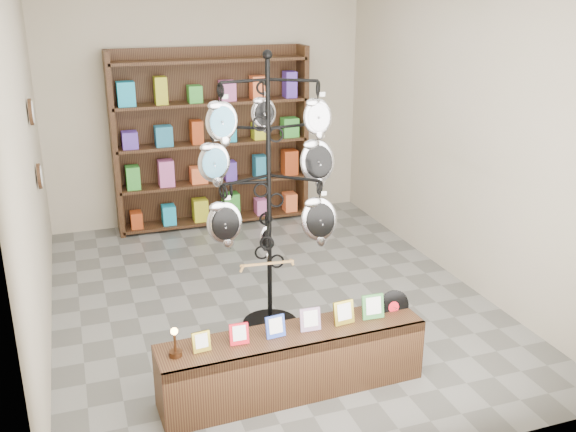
# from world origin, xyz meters

# --- Properties ---
(ground) EXTENTS (5.00, 5.00, 0.00)m
(ground) POSITION_xyz_m (0.00, 0.00, 0.00)
(ground) COLOR slate
(ground) RESTS_ON ground
(room_envelope) EXTENTS (5.00, 5.00, 5.00)m
(room_envelope) POSITION_xyz_m (0.00, 0.00, 1.85)
(room_envelope) COLOR #B9AA95
(room_envelope) RESTS_ON ground
(display_tree) EXTENTS (1.24, 1.17, 2.40)m
(display_tree) POSITION_xyz_m (-0.15, -0.52, 1.39)
(display_tree) COLOR black
(display_tree) RESTS_ON ground
(front_shelf) EXTENTS (1.99, 0.47, 0.70)m
(front_shelf) POSITION_xyz_m (-0.28, -1.53, 0.25)
(front_shelf) COLOR black
(front_shelf) RESTS_ON ground
(back_shelving) EXTENTS (2.42, 0.36, 2.20)m
(back_shelving) POSITION_xyz_m (0.00, 2.30, 1.03)
(back_shelving) COLOR black
(back_shelving) RESTS_ON ground
(wall_clocks) EXTENTS (0.03, 0.24, 0.84)m
(wall_clocks) POSITION_xyz_m (-1.97, 0.80, 1.50)
(wall_clocks) COLOR black
(wall_clocks) RESTS_ON ground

